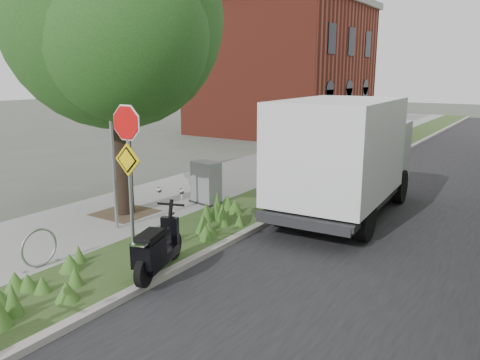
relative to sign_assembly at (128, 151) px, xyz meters
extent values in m
plane|color=#4C5147|center=(1.40, -0.58, -2.33)|extent=(120.00, 120.00, 0.00)
cube|color=gray|center=(-2.85, 9.42, -2.27)|extent=(3.50, 60.00, 0.12)
cube|color=#2A481F|center=(-0.10, 9.42, -2.27)|extent=(2.00, 60.00, 0.12)
cube|color=#9E9991|center=(0.90, 9.42, -2.26)|extent=(0.20, 60.00, 0.13)
cube|color=black|center=(4.40, 9.42, -2.32)|extent=(7.00, 60.00, 0.01)
cylinder|color=black|center=(-2.60, 2.22, 0.03)|extent=(0.52, 0.52, 4.48)
sphere|color=#1D4316|center=(-2.60, 2.22, 2.75)|extent=(5.40, 5.40, 5.40)
sphere|color=#1D4316|center=(-3.81, 3.03, 2.08)|extent=(4.05, 4.05, 4.05)
sphere|color=#1D4316|center=(-1.52, 1.54, 2.21)|extent=(3.78, 3.78, 3.78)
cube|color=#473828|center=(-2.60, 2.22, -2.20)|extent=(1.40, 1.40, 0.01)
cylinder|color=#A5A8AD|center=(-1.80, 1.22, -0.21)|extent=(0.08, 0.08, 4.00)
torus|color=#A5A8AD|center=(-1.30, -1.18, -1.83)|extent=(0.05, 0.77, 0.77)
cube|color=#A5A8AD|center=(-1.30, -1.54, -2.19)|extent=(0.06, 0.06, 0.04)
cube|color=#A5A8AD|center=(-1.30, -0.82, -2.19)|extent=(0.06, 0.06, 0.04)
cylinder|color=#A5A8AD|center=(0.00, 0.02, -0.71)|extent=(0.07, 0.07, 3.00)
cylinder|color=red|center=(0.00, -0.01, 0.54)|extent=(0.86, 0.03, 0.86)
cylinder|color=white|center=(0.00, 0.00, 0.54)|extent=(0.94, 0.02, 0.94)
cube|color=yellow|center=(0.00, -0.01, -0.16)|extent=(0.64, 0.03, 0.64)
cube|color=maroon|center=(-8.10, 21.42, 1.67)|extent=(9.00, 10.00, 8.00)
cube|color=#9E9991|center=(-8.10, 21.42, 5.77)|extent=(9.40, 10.40, 0.40)
cylinder|color=black|center=(0.59, 0.53, -1.93)|extent=(0.30, 0.57, 0.55)
cylinder|color=black|center=(1.01, -0.73, -1.93)|extent=(0.30, 0.57, 0.55)
cube|color=black|center=(0.82, -0.15, -1.91)|extent=(0.73, 1.28, 0.19)
cube|color=black|center=(0.93, -0.50, -1.65)|extent=(0.58, 0.78, 0.43)
cube|color=black|center=(0.92, -0.45, -1.38)|extent=(0.50, 0.71, 0.13)
cube|color=#262628|center=(2.23, 5.55, -1.77)|extent=(2.51, 5.93, 0.20)
cube|color=#B7BABC|center=(2.11, 7.80, -0.83)|extent=(2.33, 1.66, 1.76)
cube|color=white|center=(2.26, 4.95, -0.39)|extent=(2.64, 4.30, 2.42)
cube|color=#262628|center=(-1.40, 4.25, -2.19)|extent=(1.00, 0.76, 0.04)
cube|color=gray|center=(-1.40, 4.25, -1.61)|extent=(0.88, 0.64, 1.20)
camera|label=1|loc=(6.55, -6.16, 1.44)|focal=35.00mm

